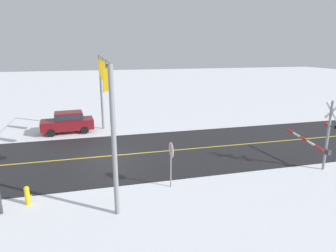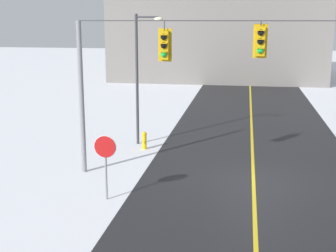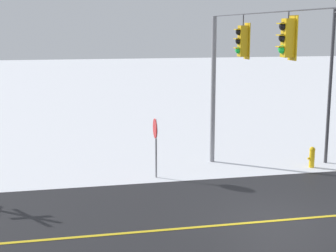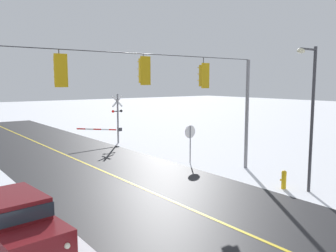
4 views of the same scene
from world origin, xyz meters
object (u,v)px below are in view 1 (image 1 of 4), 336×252
at_px(stop_sign, 171,155).
at_px(parked_car_maroon, 68,121).
at_px(fire_hydrant, 27,195).
at_px(railroad_crossing, 324,134).

distance_m(stop_sign, parked_car_maroon, 12.92).
bearing_deg(fire_hydrant, railroad_crossing, -88.92).
distance_m(parked_car_maroon, fire_hydrant, 11.70).
xyz_separation_m(railroad_crossing, fire_hydrant, (-0.30, 15.73, -1.54)).
xyz_separation_m(stop_sign, parked_car_maroon, (11.58, 5.69, -0.76)).
bearing_deg(parked_car_maroon, fire_hydrant, 175.31).
bearing_deg(railroad_crossing, fire_hydrant, 91.08).
xyz_separation_m(stop_sign, fire_hydrant, (-0.07, 6.64, -1.25)).
bearing_deg(parked_car_maroon, railroad_crossing, -127.56).
distance_m(railroad_crossing, fire_hydrant, 15.81).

